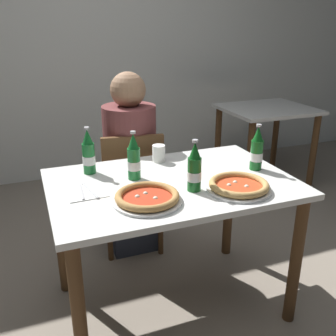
{
  "coord_description": "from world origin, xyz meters",
  "views": [
    {
      "loc": [
        -0.65,
        -1.63,
        1.49
      ],
      "look_at": [
        0.0,
        0.05,
        0.8
      ],
      "focal_mm": 40.96,
      "sensor_mm": 36.0,
      "label": 1
    }
  ],
  "objects_px": {
    "beer_bottle_extra": "(134,159)",
    "pizza_margherita_near": "(147,198)",
    "beer_bottle_right": "(194,169)",
    "dining_table_background": "(266,124)",
    "dining_table_main": "(172,201)",
    "beer_bottle_center": "(89,154)",
    "diner_seated": "(131,168)",
    "pizza_marinara_far": "(239,186)",
    "paper_cup": "(159,153)",
    "napkin_with_cutlery": "(86,192)",
    "chair_behind_table": "(132,185)",
    "beer_bottle_left": "(257,151)"
  },
  "relations": [
    {
      "from": "napkin_with_cutlery",
      "to": "beer_bottle_center",
      "type": "bearing_deg",
      "value": 75.61
    },
    {
      "from": "beer_bottle_right",
      "to": "beer_bottle_extra",
      "type": "xyz_separation_m",
      "value": [
        -0.22,
        0.24,
        0.0
      ]
    },
    {
      "from": "dining_table_main",
      "to": "beer_bottle_center",
      "type": "distance_m",
      "value": 0.49
    },
    {
      "from": "beer_bottle_left",
      "to": "pizza_marinara_far",
      "type": "bearing_deg",
      "value": -137.7
    },
    {
      "from": "pizza_margherita_near",
      "to": "paper_cup",
      "type": "relative_size",
      "value": 3.24
    },
    {
      "from": "beer_bottle_extra",
      "to": "beer_bottle_left",
      "type": "bearing_deg",
      "value": -9.33
    },
    {
      "from": "dining_table_main",
      "to": "beer_bottle_extra",
      "type": "relative_size",
      "value": 4.86
    },
    {
      "from": "beer_bottle_right",
      "to": "dining_table_background",
      "type": "bearing_deg",
      "value": 45.68
    },
    {
      "from": "beer_bottle_left",
      "to": "beer_bottle_right",
      "type": "xyz_separation_m",
      "value": [
        -0.42,
        -0.13,
        0.0
      ]
    },
    {
      "from": "chair_behind_table",
      "to": "beer_bottle_center",
      "type": "distance_m",
      "value": 0.61
    },
    {
      "from": "diner_seated",
      "to": "paper_cup",
      "type": "height_order",
      "value": "diner_seated"
    },
    {
      "from": "chair_behind_table",
      "to": "dining_table_main",
      "type": "bearing_deg",
      "value": 101.83
    },
    {
      "from": "pizza_margherita_near",
      "to": "dining_table_main",
      "type": "bearing_deg",
      "value": 44.49
    },
    {
      "from": "beer_bottle_extra",
      "to": "pizza_marinara_far",
      "type": "bearing_deg",
      "value": -36.71
    },
    {
      "from": "pizza_margherita_near",
      "to": "napkin_with_cutlery",
      "type": "bearing_deg",
      "value": 139.56
    },
    {
      "from": "diner_seated",
      "to": "dining_table_main",
      "type": "bearing_deg",
      "value": -87.5
    },
    {
      "from": "beer_bottle_center",
      "to": "napkin_with_cutlery",
      "type": "xyz_separation_m",
      "value": [
        -0.06,
        -0.24,
        -0.1
      ]
    },
    {
      "from": "dining_table_background",
      "to": "beer_bottle_right",
      "type": "height_order",
      "value": "beer_bottle_right"
    },
    {
      "from": "beer_bottle_center",
      "to": "napkin_with_cutlery",
      "type": "bearing_deg",
      "value": -104.39
    },
    {
      "from": "pizza_margherita_near",
      "to": "napkin_with_cutlery",
      "type": "height_order",
      "value": "pizza_margherita_near"
    },
    {
      "from": "pizza_margherita_near",
      "to": "beer_bottle_left",
      "type": "xyz_separation_m",
      "value": [
        0.67,
        0.17,
        0.08
      ]
    },
    {
      "from": "dining_table_main",
      "to": "dining_table_background",
      "type": "xyz_separation_m",
      "value": [
        1.46,
        1.29,
        -0.04
      ]
    },
    {
      "from": "beer_bottle_center",
      "to": "paper_cup",
      "type": "height_order",
      "value": "beer_bottle_center"
    },
    {
      "from": "diner_seated",
      "to": "beer_bottle_right",
      "type": "bearing_deg",
      "value": -83.94
    },
    {
      "from": "diner_seated",
      "to": "pizza_marinara_far",
      "type": "xyz_separation_m",
      "value": [
        0.28,
        -0.88,
        0.19
      ]
    },
    {
      "from": "dining_table_background",
      "to": "beer_bottle_center",
      "type": "xyz_separation_m",
      "value": [
        -1.82,
        -1.04,
        0.26
      ]
    },
    {
      "from": "beer_bottle_left",
      "to": "beer_bottle_right",
      "type": "relative_size",
      "value": 1.0
    },
    {
      "from": "chair_behind_table",
      "to": "beer_bottle_left",
      "type": "relative_size",
      "value": 3.44
    },
    {
      "from": "dining_table_background",
      "to": "beer_bottle_right",
      "type": "bearing_deg",
      "value": -134.32
    },
    {
      "from": "chair_behind_table",
      "to": "dining_table_background",
      "type": "bearing_deg",
      "value": -147.25
    },
    {
      "from": "paper_cup",
      "to": "chair_behind_table",
      "type": "bearing_deg",
      "value": 103.12
    },
    {
      "from": "beer_bottle_right",
      "to": "paper_cup",
      "type": "distance_m",
      "value": 0.44
    },
    {
      "from": "beer_bottle_center",
      "to": "beer_bottle_right",
      "type": "bearing_deg",
      "value": -43.48
    },
    {
      "from": "diner_seated",
      "to": "napkin_with_cutlery",
      "type": "relative_size",
      "value": 6.39
    },
    {
      "from": "diner_seated",
      "to": "beer_bottle_extra",
      "type": "distance_m",
      "value": 0.64
    },
    {
      "from": "dining_table_main",
      "to": "dining_table_background",
      "type": "relative_size",
      "value": 1.5
    },
    {
      "from": "dining_table_background",
      "to": "beer_bottle_left",
      "type": "bearing_deg",
      "value": -126.93
    },
    {
      "from": "pizza_marinara_far",
      "to": "dining_table_background",
      "type": "bearing_deg",
      "value": 51.38
    },
    {
      "from": "chair_behind_table",
      "to": "paper_cup",
      "type": "distance_m",
      "value": 0.46
    },
    {
      "from": "dining_table_background",
      "to": "beer_bottle_extra",
      "type": "height_order",
      "value": "beer_bottle_extra"
    },
    {
      "from": "beer_bottle_extra",
      "to": "pizza_margherita_near",
      "type": "bearing_deg",
      "value": -94.73
    },
    {
      "from": "beer_bottle_center",
      "to": "dining_table_main",
      "type": "bearing_deg",
      "value": -35.05
    },
    {
      "from": "diner_seated",
      "to": "dining_table_background",
      "type": "height_order",
      "value": "diner_seated"
    },
    {
      "from": "chair_behind_table",
      "to": "paper_cup",
      "type": "xyz_separation_m",
      "value": [
        0.07,
        -0.32,
        0.32
      ]
    },
    {
      "from": "pizza_marinara_far",
      "to": "beer_bottle_center",
      "type": "xyz_separation_m",
      "value": [
        -0.61,
        0.47,
        0.08
      ]
    },
    {
      "from": "beer_bottle_center",
      "to": "paper_cup",
      "type": "distance_m",
      "value": 0.4
    },
    {
      "from": "beer_bottle_right",
      "to": "chair_behind_table",
      "type": "bearing_deg",
      "value": 97.21
    },
    {
      "from": "paper_cup",
      "to": "dining_table_main",
      "type": "bearing_deg",
      "value": -97.13
    },
    {
      "from": "beer_bottle_extra",
      "to": "beer_bottle_right",
      "type": "bearing_deg",
      "value": -46.93
    },
    {
      "from": "diner_seated",
      "to": "beer_bottle_extra",
      "type": "xyz_separation_m",
      "value": [
        -0.14,
        -0.57,
        0.27
      ]
    }
  ]
}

